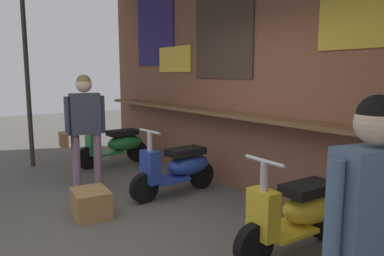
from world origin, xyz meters
name	(u,v)px	position (x,y,z in m)	size (l,w,h in m)	color
ground_plane	(146,239)	(0.00, 0.00, 0.00)	(26.18, 26.18, 0.00)	#56544F
market_stall_facade	(274,47)	(0.00, 1.86, 2.03)	(9.35, 2.50, 3.67)	brown
scooter_green	(117,144)	(-3.11, 1.08, 0.39)	(0.46, 1.40, 0.97)	#237533
scooter_blue	(179,167)	(-1.00, 1.08, 0.39)	(0.48, 1.40, 0.97)	#233D9E
scooter_yellow	(299,212)	(1.08, 1.08, 0.39)	(0.47, 1.40, 0.97)	gold
shopper_browsing	(84,120)	(-1.99, 0.09, 1.03)	(0.29, 0.67, 1.69)	gray
shopper_passing	(372,222)	(2.30, 0.04, 0.96)	(0.33, 0.65, 1.60)	brown
merchandise_crate	(91,203)	(-0.94, -0.24, 0.16)	(0.50, 0.40, 0.32)	olive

